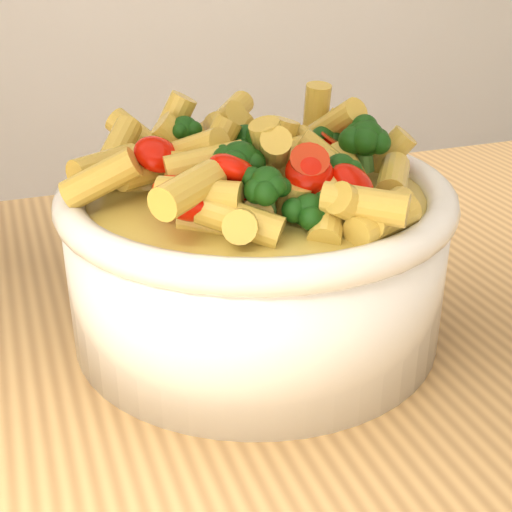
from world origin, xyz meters
name	(u,v)px	position (x,y,z in m)	size (l,w,h in m)	color
serving_bowl	(256,254)	(0.10, 0.07, 0.96)	(0.27, 0.27, 0.12)	white
pasta_salad	(256,156)	(0.10, 0.07, 1.03)	(0.21, 0.21, 0.05)	#EFB34B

